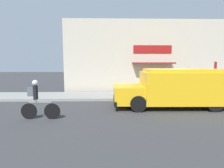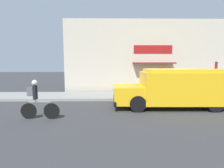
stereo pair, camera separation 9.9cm
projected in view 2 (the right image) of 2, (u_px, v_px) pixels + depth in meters
The scene contains 6 objects.
ground_plane at pixel (161, 101), 10.88m from camera, with size 70.00×70.00×0.00m, color #38383A.
sidewalk at pixel (155, 96), 12.16m from camera, with size 28.00×2.59×0.16m.
storefront at pixel (151, 57), 13.52m from camera, with size 13.35×1.04×5.67m.
school_bus at pixel (177, 87), 9.26m from camera, with size 6.08×2.67×2.04m.
cyclist at pixel (37, 100), 7.33m from camera, with size 1.66×0.23×1.66m.
stop_sign_post at pixel (215, 73), 11.47m from camera, with size 0.45×0.45×2.32m.
Camera 2 is at (-3.19, -10.63, 2.37)m, focal length 28.00 mm.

